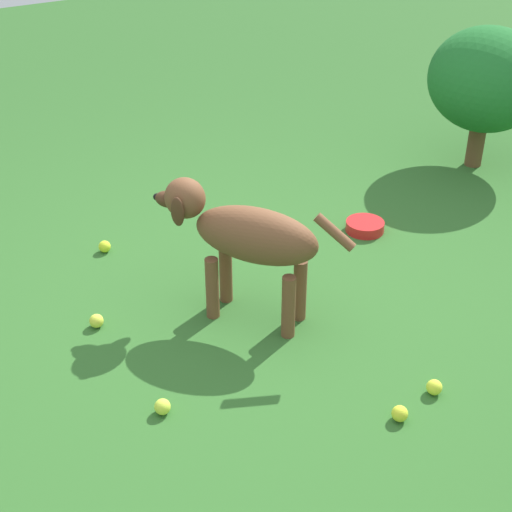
# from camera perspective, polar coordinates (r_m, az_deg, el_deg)

# --- Properties ---
(ground) EXTENTS (14.00, 14.00, 0.00)m
(ground) POSITION_cam_1_polar(r_m,az_deg,el_deg) (3.56, -0.48, -4.40)
(ground) COLOR #2D6026
(dog) EXTENTS (0.84, 0.59, 0.66)m
(dog) POSITION_cam_1_polar(r_m,az_deg,el_deg) (3.31, -0.91, 1.63)
(dog) COLOR brown
(dog) RESTS_ON ground
(tennis_ball_0) EXTENTS (0.07, 0.07, 0.07)m
(tennis_ball_0) POSITION_cam_1_polar(r_m,az_deg,el_deg) (4.10, -11.63, 0.72)
(tennis_ball_0) COLOR #C7E12B
(tennis_ball_0) RESTS_ON ground
(tennis_ball_1) EXTENTS (0.07, 0.07, 0.07)m
(tennis_ball_1) POSITION_cam_1_polar(r_m,az_deg,el_deg) (3.18, 13.63, -9.84)
(tennis_ball_1) COLOR #D4E336
(tennis_ball_1) RESTS_ON ground
(tennis_ball_2) EXTENTS (0.07, 0.07, 0.07)m
(tennis_ball_2) POSITION_cam_1_polar(r_m,az_deg,el_deg) (3.03, 11.06, -11.88)
(tennis_ball_2) COLOR #D0DA31
(tennis_ball_2) RESTS_ON ground
(tennis_ball_3) EXTENTS (0.07, 0.07, 0.07)m
(tennis_ball_3) POSITION_cam_1_polar(r_m,az_deg,el_deg) (3.53, -12.24, -4.93)
(tennis_ball_3) COLOR #D2DD3F
(tennis_ball_3) RESTS_ON ground
(tennis_ball_4) EXTENTS (0.07, 0.07, 0.07)m
(tennis_ball_4) POSITION_cam_1_polar(r_m,az_deg,el_deg) (3.03, -7.25, -11.50)
(tennis_ball_4) COLOR #CDE540
(tennis_ball_4) RESTS_ON ground
(water_bowl) EXTENTS (0.22, 0.22, 0.06)m
(water_bowl) POSITION_cam_1_polar(r_m,az_deg,el_deg) (4.27, 8.43, 2.29)
(water_bowl) COLOR red
(water_bowl) RESTS_ON ground
(shrub_far) EXTENTS (0.78, 0.71, 0.93)m
(shrub_far) POSITION_cam_1_polar(r_m,az_deg,el_deg) (5.07, 17.40, 12.86)
(shrub_far) COLOR brown
(shrub_far) RESTS_ON ground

